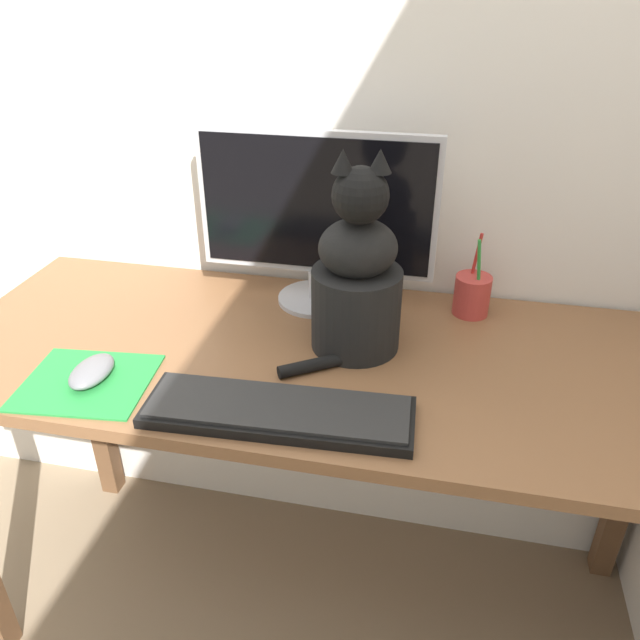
{
  "coord_description": "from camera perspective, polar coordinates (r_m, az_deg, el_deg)",
  "views": [
    {
      "loc": [
        0.21,
        -0.99,
        1.4
      ],
      "look_at": [
        0.02,
        -0.08,
        0.87
      ],
      "focal_mm": 35.0,
      "sensor_mm": 36.0,
      "label": 1
    }
  ],
  "objects": [
    {
      "name": "ground_plane",
      "position": [
        1.72,
        0.0,
        -24.44
      ],
      "size": [
        12.0,
        12.0,
        0.0
      ],
      "primitive_type": "plane",
      "color": "#847056"
    },
    {
      "name": "wall_back",
      "position": [
        1.34,
        3.22,
        23.35
      ],
      "size": [
        7.0,
        0.04,
        2.5
      ],
      "color": "silver",
      "rests_on": "ground_plane"
    },
    {
      "name": "desk",
      "position": [
        1.26,
        0.0,
        -6.95
      ],
      "size": [
        1.49,
        0.6,
        0.75
      ],
      "color": "brown",
      "rests_on": "ground_plane"
    },
    {
      "name": "monitor",
      "position": [
        1.3,
        -0.34,
        9.64
      ],
      "size": [
        0.5,
        0.17,
        0.37
      ],
      "color": "#B2B2B7",
      "rests_on": "desk"
    },
    {
      "name": "keyboard",
      "position": [
        1.03,
        -3.83,
        -8.31
      ],
      "size": [
        0.45,
        0.16,
        0.02
      ],
      "rotation": [
        0.0,
        0.0,
        0.05
      ],
      "color": "black",
      "rests_on": "desk"
    },
    {
      "name": "mousepad_left",
      "position": [
        1.19,
        -20.52,
        -5.34
      ],
      "size": [
        0.24,
        0.22,
        0.0
      ],
      "rotation": [
        0.0,
        0.0,
        0.1
      ],
      "color": "#238438",
      "rests_on": "desk"
    },
    {
      "name": "computer_mouse_left",
      "position": [
        1.18,
        -20.15,
        -4.42
      ],
      "size": [
        0.06,
        0.11,
        0.03
      ],
      "color": "slate",
      "rests_on": "mousepad_left"
    },
    {
      "name": "cat",
      "position": [
        1.15,
        3.38,
        3.71
      ],
      "size": [
        0.22,
        0.25,
        0.39
      ],
      "rotation": [
        0.0,
        0.0,
        0.24
      ],
      "color": "black",
      "rests_on": "desk"
    },
    {
      "name": "pen_cup",
      "position": [
        1.35,
        13.73,
        2.29
      ],
      "size": [
        0.08,
        0.08,
        0.17
      ],
      "color": "#B23833",
      "rests_on": "desk"
    }
  ]
}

